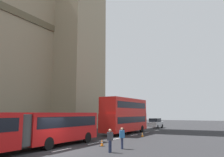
{
  "coord_description": "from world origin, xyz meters",
  "views": [
    {
      "loc": [
        -13.44,
        -12.41,
        2.86
      ],
      "look_at": [
        14.16,
        3.38,
        7.78
      ],
      "focal_mm": 35.88,
      "sensor_mm": 36.0,
      "label": 1
    }
  ],
  "objects_px": {
    "traffic_cone_middle": "(142,134)",
    "pedestrian_near_cones": "(110,140)",
    "traffic_cone_west": "(102,143)",
    "sedan_lead": "(156,123)",
    "pedestrian_by_kerb": "(122,137)",
    "articulated_bus": "(16,128)",
    "double_decker_bus": "(125,114)"
  },
  "relations": [
    {
      "from": "sedan_lead",
      "to": "pedestrian_near_cones",
      "type": "xyz_separation_m",
      "value": [
        -27.97,
        -6.07,
        -0.0
      ]
    },
    {
      "from": "double_decker_bus",
      "to": "sedan_lead",
      "type": "distance_m",
      "value": 13.81
    },
    {
      "from": "traffic_cone_middle",
      "to": "traffic_cone_west",
      "type": "bearing_deg",
      "value": 179.27
    },
    {
      "from": "traffic_cone_west",
      "to": "pedestrian_near_cones",
      "type": "height_order",
      "value": "pedestrian_near_cones"
    },
    {
      "from": "traffic_cone_west",
      "to": "sedan_lead",
      "type": "bearing_deg",
      "value": 8.62
    },
    {
      "from": "traffic_cone_west",
      "to": "pedestrian_by_kerb",
      "type": "relative_size",
      "value": 0.34
    },
    {
      "from": "articulated_bus",
      "to": "pedestrian_by_kerb",
      "type": "xyz_separation_m",
      "value": [
        5.53,
        -5.86,
        -0.83
      ]
    },
    {
      "from": "articulated_bus",
      "to": "traffic_cone_west",
      "type": "distance_m",
      "value": 7.15
    },
    {
      "from": "traffic_cone_middle",
      "to": "pedestrian_by_kerb",
      "type": "bearing_deg",
      "value": -167.53
    },
    {
      "from": "articulated_bus",
      "to": "traffic_cone_west",
      "type": "height_order",
      "value": "articulated_bus"
    },
    {
      "from": "sedan_lead",
      "to": "pedestrian_by_kerb",
      "type": "distance_m",
      "value": 26.76
    },
    {
      "from": "sedan_lead",
      "to": "pedestrian_by_kerb",
      "type": "bearing_deg",
      "value": -166.86
    },
    {
      "from": "articulated_bus",
      "to": "sedan_lead",
      "type": "bearing_deg",
      "value": 0.41
    },
    {
      "from": "traffic_cone_west",
      "to": "traffic_cone_middle",
      "type": "bearing_deg",
      "value": -0.73
    },
    {
      "from": "sedan_lead",
      "to": "traffic_cone_middle",
      "type": "relative_size",
      "value": 7.59
    },
    {
      "from": "sedan_lead",
      "to": "traffic_cone_west",
      "type": "distance_m",
      "value": 25.92
    },
    {
      "from": "double_decker_bus",
      "to": "traffic_cone_middle",
      "type": "height_order",
      "value": "double_decker_bus"
    },
    {
      "from": "articulated_bus",
      "to": "pedestrian_near_cones",
      "type": "relative_size",
      "value": 10.36
    },
    {
      "from": "double_decker_bus",
      "to": "traffic_cone_west",
      "type": "relative_size",
      "value": 17.63
    },
    {
      "from": "articulated_bus",
      "to": "pedestrian_by_kerb",
      "type": "relative_size",
      "value": 10.36
    },
    {
      "from": "traffic_cone_middle",
      "to": "pedestrian_near_cones",
      "type": "xyz_separation_m",
      "value": [
        -11.33,
        -2.07,
        0.63
      ]
    },
    {
      "from": "pedestrian_near_cones",
      "to": "sedan_lead",
      "type": "bearing_deg",
      "value": 12.24
    },
    {
      "from": "sedan_lead",
      "to": "pedestrian_near_cones",
      "type": "relative_size",
      "value": 2.6
    },
    {
      "from": "articulated_bus",
      "to": "traffic_cone_west",
      "type": "relative_size",
      "value": 30.19
    },
    {
      "from": "double_decker_bus",
      "to": "sedan_lead",
      "type": "bearing_deg",
      "value": 0.94
    },
    {
      "from": "traffic_cone_middle",
      "to": "sedan_lead",
      "type": "bearing_deg",
      "value": 13.51
    },
    {
      "from": "double_decker_bus",
      "to": "pedestrian_near_cones",
      "type": "distance_m",
      "value": 15.53
    },
    {
      "from": "traffic_cone_middle",
      "to": "pedestrian_by_kerb",
      "type": "xyz_separation_m",
      "value": [
        -9.42,
        -2.08,
        0.63
      ]
    },
    {
      "from": "traffic_cone_middle",
      "to": "pedestrian_near_cones",
      "type": "relative_size",
      "value": 0.34
    },
    {
      "from": "pedestrian_by_kerb",
      "to": "pedestrian_near_cones",
      "type": "bearing_deg",
      "value": 179.55
    },
    {
      "from": "double_decker_bus",
      "to": "pedestrian_by_kerb",
      "type": "height_order",
      "value": "double_decker_bus"
    },
    {
      "from": "pedestrian_by_kerb",
      "to": "articulated_bus",
      "type": "bearing_deg",
      "value": 133.34
    }
  ]
}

